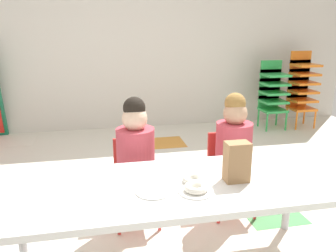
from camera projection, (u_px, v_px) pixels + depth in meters
The scene contains 12 objects.
ground_plane at pixel (154, 227), 2.52m from camera, with size 6.56×5.26×0.02m.
back_wall at pixel (120, 34), 4.65m from camera, with size 6.56×0.10×2.53m, color beige.
craft_table at pixel (174, 191), 1.90m from camera, with size 1.89×0.70×0.56m.
seated_child_near_camera at pixel (135, 150), 2.41m from camera, with size 0.34×0.34×0.92m.
seated_child_middle_seat at pixel (233, 143), 2.55m from camera, with size 0.32×0.31×0.92m.
kid_chair_green_stack at pixel (273, 91), 4.80m from camera, with size 0.32×0.30×0.92m.
kid_chair_orange_stack at pixel (302, 85), 4.87m from camera, with size 0.32×0.30×1.04m.
paper_bag_brown at pixel (237, 162), 1.90m from camera, with size 0.13×0.09×0.22m, color #9E754C.
paper_plate_near_edge at pixel (196, 192), 1.79m from camera, with size 0.18×0.18×0.01m, color white.
paper_plate_center_table at pixel (153, 192), 1.79m from camera, with size 0.18×0.18×0.01m, color white.
donut_powdered_on_plate at pixel (196, 188), 1.79m from camera, with size 0.12×0.12×0.04m, color white.
donut_powdered_loose at pixel (194, 179), 1.90m from camera, with size 0.13×0.13×0.04m, color white.
Camera 1 is at (-0.36, -2.21, 1.38)m, focal length 37.81 mm.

